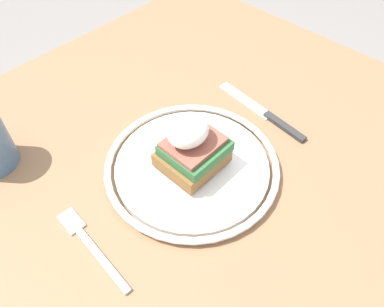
# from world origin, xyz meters

# --- Properties ---
(dining_table) EXTENTS (0.83, 0.78, 0.75)m
(dining_table) POSITION_xyz_m (0.00, 0.00, 0.62)
(dining_table) COLOR #846042
(dining_table) RESTS_ON ground_plane
(plate) EXTENTS (0.25, 0.25, 0.02)m
(plate) POSITION_xyz_m (-0.03, -0.02, 0.76)
(plate) COLOR white
(plate) RESTS_ON dining_table
(sandwich) EXTENTS (0.09, 0.08, 0.08)m
(sandwich) POSITION_xyz_m (-0.03, -0.02, 0.80)
(sandwich) COLOR brown
(sandwich) RESTS_ON plate
(fork) EXTENTS (0.03, 0.14, 0.00)m
(fork) POSITION_xyz_m (-0.20, -0.01, 0.76)
(fork) COLOR silver
(fork) RESTS_ON dining_table
(knife) EXTENTS (0.03, 0.18, 0.01)m
(knife) POSITION_xyz_m (0.14, -0.03, 0.76)
(knife) COLOR #2D2D2D
(knife) RESTS_ON dining_table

